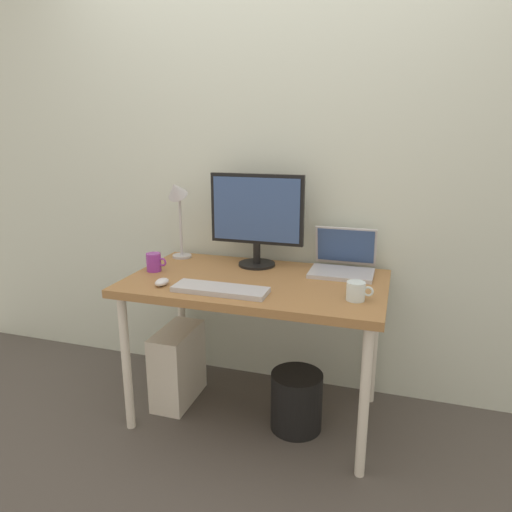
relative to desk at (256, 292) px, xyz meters
name	(u,v)px	position (x,y,z in m)	size (l,w,h in m)	color
ground_plane	(256,413)	(0.00, 0.00, -0.69)	(6.00, 6.00, 0.00)	#4C4742
back_wall	(279,162)	(0.00, 0.43, 0.61)	(4.40, 0.04, 2.60)	silver
desk	(256,292)	(0.00, 0.00, 0.00)	(1.27, 0.73, 0.75)	olive
monitor	(257,215)	(-0.07, 0.23, 0.35)	(0.51, 0.20, 0.50)	black
laptop	(343,261)	(0.39, 0.25, 0.13)	(0.32, 0.28, 0.23)	#B2B2B7
desk_lamp	(177,202)	(-0.53, 0.24, 0.40)	(0.11, 0.16, 0.46)	#B2B2B7
keyboard	(220,290)	(-0.10, -0.23, 0.08)	(0.44, 0.14, 0.02)	#B2B2B7
mouse	(162,282)	(-0.40, -0.22, 0.09)	(0.06, 0.09, 0.03)	silver
coffee_mug	(154,262)	(-0.55, -0.02, 0.12)	(0.11, 0.08, 0.10)	purple
glass_cup	(356,291)	(0.50, -0.15, 0.11)	(0.12, 0.08, 0.08)	silver
computer_tower	(178,365)	(-0.45, 0.00, -0.48)	(0.18, 0.36, 0.42)	silver
wastebasket	(296,401)	(0.23, -0.06, -0.54)	(0.26, 0.26, 0.30)	black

